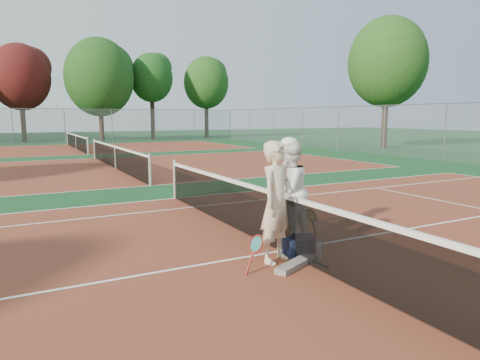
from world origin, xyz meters
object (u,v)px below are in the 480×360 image
water_bottle (319,250)px  sports_bag_navy (296,247)px  racket_red (256,254)px  racket_black_held (311,223)px  player_a (277,202)px  player_b (288,191)px  racket_spare (310,259)px  net_main (281,223)px  sports_bag_purple (304,244)px

water_bottle → sports_bag_navy: bearing=123.3°
racket_red → water_bottle: racket_red is taller
racket_black_held → water_bottle: bearing=42.9°
racket_red → water_bottle: bearing=-20.4°
player_a → racket_red: bearing=178.7°
player_b → water_bottle: bearing=57.9°
racket_black_held → racket_spare: (-0.80, -1.03, -0.27)m
net_main → water_bottle: net_main is taller
net_main → player_a: bearing=-132.4°
player_b → water_bottle: (-0.21, -1.22, -0.79)m
player_a → racket_black_held: (1.31, 0.81, -0.69)m
player_a → sports_bag_navy: bearing=-16.8°
player_b → sports_bag_purple: player_b is taller
net_main → racket_black_held: (0.96, 0.43, -0.23)m
player_b → racket_black_held: bearing=140.3°
player_b → sports_bag_navy: size_ratio=5.07×
net_main → racket_red: 1.10m
racket_black_held → player_a: bearing=15.5°
racket_black_held → racket_spare: size_ratio=0.94×
player_a → player_b: size_ratio=1.03×
sports_bag_purple → racket_red: bearing=-160.7°
racket_red → water_bottle: size_ratio=1.81×
sports_bag_purple → water_bottle: size_ratio=1.22×
water_bottle → player_b: bearing=80.3°
racket_black_held → sports_bag_purple: bearing=28.8°
player_a → water_bottle: bearing=-48.8°
sports_bag_navy → sports_bag_purple: sports_bag_purple is taller
net_main → water_bottle: bearing=-64.2°
player_b → sports_bag_navy: player_b is taller
player_a → water_bottle: player_a is taller
sports_bag_navy → net_main: bearing=106.0°
net_main → racket_spare: bearing=-74.6°
racket_spare → sports_bag_purple: bearing=-20.2°
racket_red → racket_black_held: size_ratio=0.96×
player_a → sports_bag_navy: 0.94m
player_a → racket_spare: size_ratio=3.24×
player_a → player_b: bearing=20.6°
racket_black_held → sports_bag_navy: bearing=23.8°
sports_bag_navy → sports_bag_purple: size_ratio=1.01×
sports_bag_purple → water_bottle: 0.44m
player_b → racket_spare: player_b is taller
player_a → sports_bag_navy: size_ratio=5.24×
racket_black_held → racket_spare: bearing=36.1°
net_main → racket_black_held: net_main is taller
water_bottle → racket_red: bearing=178.9°
racket_black_held → sports_bag_purple: racket_black_held is taller
racket_red → sports_bag_navy: 1.02m
net_main → racket_spare: net_main is taller
racket_black_held → net_main: bearing=7.8°
racket_spare → sports_bag_purple: (0.15, 0.39, 0.13)m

